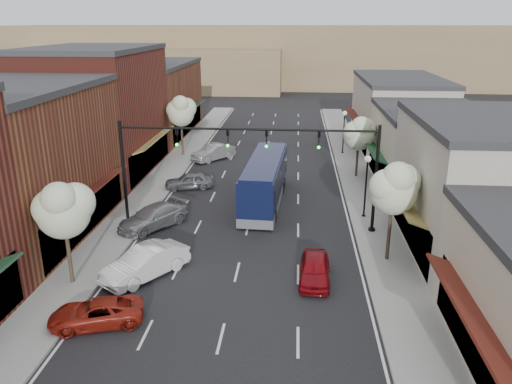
% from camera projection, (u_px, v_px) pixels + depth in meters
% --- Properties ---
extents(ground, '(160.00, 160.00, 0.00)m').
position_uv_depth(ground, '(232.00, 291.00, 25.12)').
color(ground, black).
rests_on(ground, ground).
extents(sidewalk_left, '(2.80, 73.00, 0.15)m').
position_uv_depth(sidewalk_left, '(163.00, 177.00, 43.18)').
color(sidewalk_left, gray).
rests_on(sidewalk_left, ground).
extents(sidewalk_right, '(2.80, 73.00, 0.15)m').
position_uv_depth(sidewalk_right, '(359.00, 182.00, 41.90)').
color(sidewalk_right, gray).
rests_on(sidewalk_right, ground).
extents(curb_left, '(0.25, 73.00, 0.17)m').
position_uv_depth(curb_left, '(179.00, 178.00, 43.07)').
color(curb_left, gray).
rests_on(curb_left, ground).
extents(curb_right, '(0.25, 73.00, 0.17)m').
position_uv_depth(curb_right, '(342.00, 182.00, 42.01)').
color(curb_right, gray).
rests_on(curb_right, ground).
extents(bldg_left_midnear, '(10.14, 14.10, 9.40)m').
position_uv_depth(bldg_left_midnear, '(12.00, 164.00, 30.35)').
color(bldg_left_midnear, brown).
rests_on(bldg_left_midnear, ground).
extents(bldg_left_midfar, '(10.14, 14.10, 10.90)m').
position_uv_depth(bldg_left_midfar, '(98.00, 112.00, 43.31)').
color(bldg_left_midfar, maroon).
rests_on(bldg_left_midfar, ground).
extents(bldg_left_far, '(10.14, 18.10, 8.40)m').
position_uv_depth(bldg_left_far, '(150.00, 99.00, 58.80)').
color(bldg_left_far, brown).
rests_on(bldg_left_far, ground).
extents(bldg_right_midnear, '(9.14, 12.10, 7.90)m').
position_uv_depth(bldg_right_midnear, '(483.00, 187.00, 28.47)').
color(bldg_right_midnear, '#AFA696').
rests_on(bldg_right_midnear, ground).
extents(bldg_right_midfar, '(9.14, 12.10, 6.40)m').
position_uv_depth(bldg_right_midfar, '(429.00, 149.00, 40.02)').
color(bldg_right_midfar, '#B9AE93').
rests_on(bldg_right_midfar, ground).
extents(bldg_right_far, '(9.14, 16.10, 7.40)m').
position_uv_depth(bldg_right_far, '(397.00, 113.00, 53.06)').
color(bldg_right_far, '#AFA696').
rests_on(bldg_right_far, ground).
extents(hill_far, '(120.00, 30.00, 12.00)m').
position_uv_depth(hill_far, '(284.00, 55.00, 108.04)').
color(hill_far, '#7A6647').
rests_on(hill_far, ground).
extents(hill_near, '(50.00, 20.00, 8.00)m').
position_uv_depth(hill_near, '(156.00, 68.00, 99.27)').
color(hill_near, '#7A6647').
rests_on(hill_near, ground).
extents(signal_mast_right, '(8.22, 0.46, 7.00)m').
position_uv_depth(signal_mast_right, '(338.00, 162.00, 30.74)').
color(signal_mast_right, black).
rests_on(signal_mast_right, ground).
extents(signal_mast_left, '(8.22, 0.46, 7.00)m').
position_uv_depth(signal_mast_left, '(159.00, 159.00, 31.59)').
color(signal_mast_left, black).
rests_on(signal_mast_left, ground).
extents(tree_right_near, '(2.85, 2.65, 5.95)m').
position_uv_depth(tree_right_near, '(395.00, 187.00, 26.76)').
color(tree_right_near, '#47382B').
rests_on(tree_right_near, ground).
extents(tree_right_far, '(2.85, 2.65, 5.43)m').
position_uv_depth(tree_right_far, '(360.00, 133.00, 42.00)').
color(tree_right_far, '#47382B').
rests_on(tree_right_far, ground).
extents(tree_left_near, '(2.85, 2.65, 5.69)m').
position_uv_depth(tree_left_near, '(63.00, 208.00, 24.33)').
color(tree_left_near, '#47382B').
rests_on(tree_left_near, ground).
extents(tree_left_far, '(2.85, 2.65, 6.13)m').
position_uv_depth(tree_left_far, '(181.00, 111.00, 48.72)').
color(tree_left_far, '#47382B').
rests_on(tree_left_far, ground).
extents(lamp_post_near, '(0.44, 0.44, 4.44)m').
position_uv_depth(lamp_post_near, '(367.00, 176.00, 33.45)').
color(lamp_post_near, black).
rests_on(lamp_post_near, ground).
extents(lamp_post_far, '(0.44, 0.44, 4.44)m').
position_uv_depth(lamp_post_far, '(344.00, 125.00, 49.95)').
color(lamp_post_far, black).
rests_on(lamp_post_far, ground).
extents(coach_bus, '(3.00, 11.16, 3.38)m').
position_uv_depth(coach_bus, '(265.00, 180.00, 36.74)').
color(coach_bus, '#0D1334').
rests_on(coach_bus, ground).
extents(red_hatchback, '(1.74, 3.99, 1.34)m').
position_uv_depth(red_hatchback, '(315.00, 269.00, 25.93)').
color(red_hatchback, maroon).
rests_on(red_hatchback, ground).
extents(parked_car_a, '(4.51, 3.02, 1.15)m').
position_uv_depth(parked_car_a, '(96.00, 313.00, 22.18)').
color(parked_car_a, maroon).
rests_on(parked_car_a, ground).
extents(parked_car_b, '(4.24, 4.99, 1.62)m').
position_uv_depth(parked_car_b, '(146.00, 263.00, 26.27)').
color(parked_car_b, silver).
rests_on(parked_car_b, ground).
extents(parked_car_c, '(4.58, 5.25, 1.45)m').
position_uv_depth(parked_car_c, '(153.00, 217.00, 32.64)').
color(parked_car_c, gray).
rests_on(parked_car_c, ground).
extents(parked_car_d, '(4.17, 2.51, 1.33)m').
position_uv_depth(parked_car_d, '(189.00, 181.00, 40.27)').
color(parked_car_d, '#5B5D63').
rests_on(parked_car_d, ground).
extents(parked_car_e, '(4.13, 4.63, 1.52)m').
position_uv_depth(parked_car_e, '(213.00, 152.00, 48.61)').
color(parked_car_e, '#9F9FA4').
rests_on(parked_car_e, ground).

